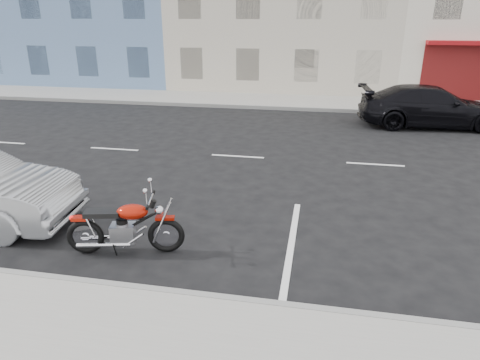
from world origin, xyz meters
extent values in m
plane|color=black|center=(0.00, 0.00, 0.00)|extent=(120.00, 120.00, 0.00)
cube|color=gray|center=(-5.00, 8.70, 0.07)|extent=(80.00, 3.40, 0.15)
cube|color=gray|center=(-5.00, 7.00, 0.08)|extent=(80.00, 0.12, 0.16)
torus|color=black|center=(-1.46, -5.53, 0.31)|extent=(0.66, 0.25, 0.65)
torus|color=black|center=(-2.84, -5.85, 0.31)|extent=(0.66, 0.25, 0.65)
cube|color=#9B1205|center=(-1.46, -5.53, 0.65)|extent=(0.35, 0.20, 0.05)
cube|color=#9B1205|center=(-2.88, -5.85, 0.67)|extent=(0.32, 0.22, 0.06)
cube|color=gray|center=(-2.19, -5.70, 0.37)|extent=(0.47, 0.38, 0.33)
ellipsoid|color=#9B1205|center=(-2.00, -5.66, 0.78)|extent=(0.61, 0.45, 0.26)
cube|color=black|center=(-2.51, -5.77, 0.76)|extent=(0.65, 0.38, 0.09)
cylinder|color=silver|center=(-1.68, -5.58, 1.01)|extent=(0.19, 0.67, 0.04)
sphere|color=silver|center=(-1.54, -5.55, 0.80)|extent=(0.17, 0.17, 0.17)
cylinder|color=silver|center=(-2.48, -5.90, 0.21)|extent=(0.92, 0.28, 0.08)
cylinder|color=silver|center=(-2.54, -5.64, 0.21)|extent=(0.92, 0.28, 0.08)
cylinder|color=silver|center=(-1.51, -5.54, 0.61)|extent=(0.38, 0.13, 0.78)
cylinder|color=black|center=(-1.98, -5.65, 0.54)|extent=(0.78, 0.22, 0.48)
imported|color=black|center=(4.43, 5.06, 0.76)|extent=(5.41, 2.52, 1.53)
camera|label=1|loc=(0.37, -12.04, 3.97)|focal=32.00mm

